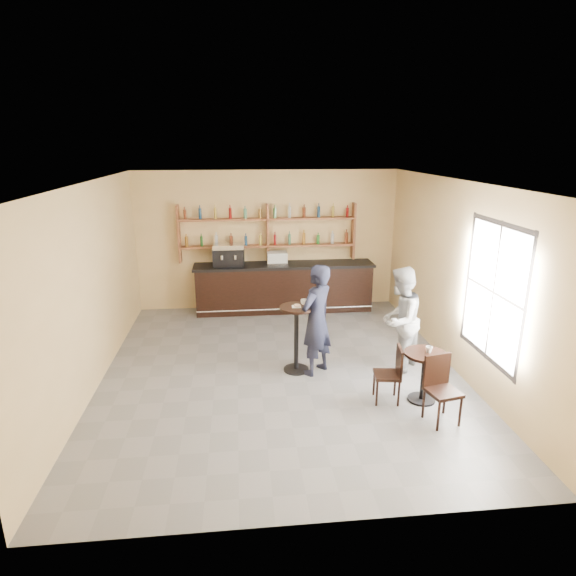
{
  "coord_description": "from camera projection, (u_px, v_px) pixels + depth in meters",
  "views": [
    {
      "loc": [
        -0.66,
        -7.51,
        3.78
      ],
      "look_at": [
        0.2,
        0.8,
        1.25
      ],
      "focal_mm": 30.0,
      "sensor_mm": 36.0,
      "label": 1
    }
  ],
  "objects": [
    {
      "name": "napkin",
      "position": [
        296.0,
        307.0,
        8.0
      ],
      "size": [
        0.16,
        0.16,
        0.0
      ],
      "primitive_type": "cube",
      "rotation": [
        0.0,
        0.0,
        -0.08
      ],
      "color": "white",
      "rests_on": "pedestal_table"
    },
    {
      "name": "floor",
      "position": [
        281.0,
        371.0,
        8.31
      ],
      "size": [
        7.0,
        7.0,
        0.0
      ],
      "primitive_type": "plane",
      "color": "slate",
      "rests_on": "ground"
    },
    {
      "name": "window_frame",
      "position": [
        493.0,
        292.0,
        6.97
      ],
      "size": [
        0.04,
        1.7,
        2.1
      ],
      "primitive_type": null,
      "color": "black",
      "rests_on": "wall_right"
    },
    {
      "name": "chair_west",
      "position": [
        387.0,
        374.0,
        7.23
      ],
      "size": [
        0.43,
        0.43,
        0.88
      ],
      "primitive_type": null,
      "rotation": [
        0.0,
        0.0,
        -1.71
      ],
      "color": "black",
      "rests_on": "floor"
    },
    {
      "name": "cafe_table",
      "position": [
        423.0,
        377.0,
        7.25
      ],
      "size": [
        0.73,
        0.73,
        0.79
      ],
      "primitive_type": null,
      "rotation": [
        0.0,
        0.0,
        0.18
      ],
      "color": "black",
      "rests_on": "floor"
    },
    {
      "name": "wall_left",
      "position": [
        91.0,
        287.0,
        7.55
      ],
      "size": [
        0.0,
        7.0,
        7.0
      ],
      "primitive_type": "plane",
      "rotation": [
        1.57,
        0.0,
        1.57
      ],
      "color": "#DCB97D",
      "rests_on": "floor"
    },
    {
      "name": "wall_right",
      "position": [
        457.0,
        277.0,
        8.14
      ],
      "size": [
        0.0,
        7.0,
        7.0
      ],
      "primitive_type": "plane",
      "rotation": [
        1.57,
        0.0,
        -1.57
      ],
      "color": "#DCB97D",
      "rests_on": "floor"
    },
    {
      "name": "cup_pedestal",
      "position": [
        304.0,
        302.0,
        8.09
      ],
      "size": [
        0.14,
        0.14,
        0.09
      ],
      "primitive_type": "imported",
      "rotation": [
        0.0,
        0.0,
        0.25
      ],
      "color": "white",
      "rests_on": "pedestal_table"
    },
    {
      "name": "man_main",
      "position": [
        316.0,
        320.0,
        7.99
      ],
      "size": [
        0.82,
        0.81,
        1.9
      ],
      "primitive_type": "imported",
      "rotation": [
        0.0,
        0.0,
        3.9
      ],
      "color": "black",
      "rests_on": "floor"
    },
    {
      "name": "pedestal_table",
      "position": [
        296.0,
        339.0,
        8.16
      ],
      "size": [
        0.74,
        0.74,
        1.17
      ],
      "primitive_type": null,
      "rotation": [
        0.0,
        0.0,
        0.38
      ],
      "color": "black",
      "rests_on": "floor"
    },
    {
      "name": "donut",
      "position": [
        297.0,
        305.0,
        7.98
      ],
      "size": [
        0.14,
        0.14,
        0.04
      ],
      "primitive_type": "torus",
      "rotation": [
        0.0,
        0.0,
        0.33
      ],
      "color": "#CD834B",
      "rests_on": "napkin"
    },
    {
      "name": "window_pane",
      "position": [
        494.0,
        292.0,
        6.97
      ],
      "size": [
        0.0,
        2.0,
        2.0
      ],
      "primitive_type": "plane",
      "rotation": [
        1.57,
        0.0,
        -1.57
      ],
      "color": "white",
      "rests_on": "wall_right"
    },
    {
      "name": "shelf_unit",
      "position": [
        268.0,
        232.0,
        10.99
      ],
      "size": [
        4.0,
        0.26,
        1.4
      ],
      "primitive_type": null,
      "color": "brown",
      "rests_on": "wall_back"
    },
    {
      "name": "bar_counter",
      "position": [
        284.0,
        287.0,
        11.18
      ],
      "size": [
        4.12,
        0.8,
        1.12
      ],
      "primitive_type": null,
      "color": "black",
      "rests_on": "floor"
    },
    {
      "name": "pastry_case",
      "position": [
        277.0,
        258.0,
        10.96
      ],
      "size": [
        0.51,
        0.42,
        0.28
      ],
      "primitive_type": null,
      "rotation": [
        0.0,
        0.0,
        -0.12
      ],
      "color": "silver",
      "rests_on": "bar_counter"
    },
    {
      "name": "wall_front",
      "position": [
        314.0,
        385.0,
        4.51
      ],
      "size": [
        7.0,
        0.0,
        7.0
      ],
      "primitive_type": "plane",
      "rotation": [
        -1.57,
        0.0,
        0.0
      ],
      "color": "#DCB97D",
      "rests_on": "floor"
    },
    {
      "name": "ceiling",
      "position": [
        280.0,
        182.0,
        7.38
      ],
      "size": [
        7.0,
        7.0,
        0.0
      ],
      "primitive_type": "plane",
      "rotation": [
        3.14,
        0.0,
        0.0
      ],
      "color": "white",
      "rests_on": "wall_back"
    },
    {
      "name": "liquor_bottles",
      "position": [
        268.0,
        225.0,
        10.94
      ],
      "size": [
        3.68,
        0.1,
        1.0
      ],
      "primitive_type": null,
      "color": "#8C5919",
      "rests_on": "shelf_unit"
    },
    {
      "name": "wall_back",
      "position": [
        267.0,
        240.0,
        11.18
      ],
      "size": [
        7.0,
        0.0,
        7.0
      ],
      "primitive_type": "plane",
      "rotation": [
        1.57,
        0.0,
        0.0
      ],
      "color": "#DCB97D",
      "rests_on": "floor"
    },
    {
      "name": "espresso_machine",
      "position": [
        229.0,
        255.0,
        10.82
      ],
      "size": [
        0.71,
        0.48,
        0.49
      ],
      "primitive_type": null,
      "rotation": [
        0.0,
        0.0,
        -0.07
      ],
      "color": "black",
      "rests_on": "bar_counter"
    },
    {
      "name": "cup_cafe",
      "position": [
        429.0,
        350.0,
        7.13
      ],
      "size": [
        0.12,
        0.12,
        0.1
      ],
      "primitive_type": "imported",
      "rotation": [
        0.0,
        0.0,
        -0.18
      ],
      "color": "white",
      "rests_on": "cafe_table"
    },
    {
      "name": "patron_second",
      "position": [
        400.0,
        320.0,
        8.11
      ],
      "size": [
        1.1,
        1.12,
        1.83
      ],
      "primitive_type": "imported",
      "rotation": [
        0.0,
        0.0,
        -2.27
      ],
      "color": "#9D9EA2",
      "rests_on": "floor"
    },
    {
      "name": "chair_south",
      "position": [
        443.0,
        391.0,
        6.66
      ],
      "size": [
        0.49,
        0.49,
        0.96
      ],
      "primitive_type": null,
      "rotation": [
        0.0,
        0.0,
        0.22
      ],
      "color": "black",
      "rests_on": "floor"
    }
  ]
}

